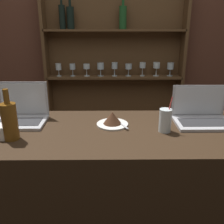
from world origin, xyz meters
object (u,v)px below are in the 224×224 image
object	(u,v)px
wine_bottle_amber	(10,121)
coffee_cup	(5,131)
laptop_far	(202,115)
cake_plate	(113,120)
water_glass	(166,120)
laptop_near	(22,114)

from	to	relation	value
wine_bottle_amber	coffee_cup	size ratio (longest dim) A/B	2.92
laptop_far	coffee_cup	world-z (taller)	laptop_far
cake_plate	water_glass	size ratio (longest dim) A/B	0.94
laptop_far	wine_bottle_amber	world-z (taller)	wine_bottle_amber
laptop_near	water_glass	world-z (taller)	laptop_near
laptop_far	water_glass	world-z (taller)	laptop_far
water_glass	cake_plate	bearing A→B (deg)	161.93
wine_bottle_amber	coffee_cup	distance (m)	0.08
laptop_near	wine_bottle_amber	xyz separation A→B (m)	(0.03, -0.26, 0.05)
laptop_near	wine_bottle_amber	size ratio (longest dim) A/B	1.13
laptop_near	coffee_cup	distance (m)	0.24
wine_bottle_amber	coffee_cup	world-z (taller)	wine_bottle_amber
laptop_far	coffee_cup	bearing A→B (deg)	-169.45
laptop_near	coffee_cup	world-z (taller)	laptop_near
laptop_far	wine_bottle_amber	size ratio (longest dim) A/B	1.24
laptop_far	water_glass	xyz separation A→B (m)	(-0.26, -0.14, 0.02)
wine_bottle_amber	coffee_cup	bearing A→B (deg)	157.84
water_glass	wine_bottle_amber	size ratio (longest dim) A/B	0.74
laptop_near	water_glass	size ratio (longest dim) A/B	1.51
cake_plate	coffee_cup	distance (m)	0.62
coffee_cup	laptop_near	bearing A→B (deg)	86.56
cake_plate	coffee_cup	size ratio (longest dim) A/B	2.04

